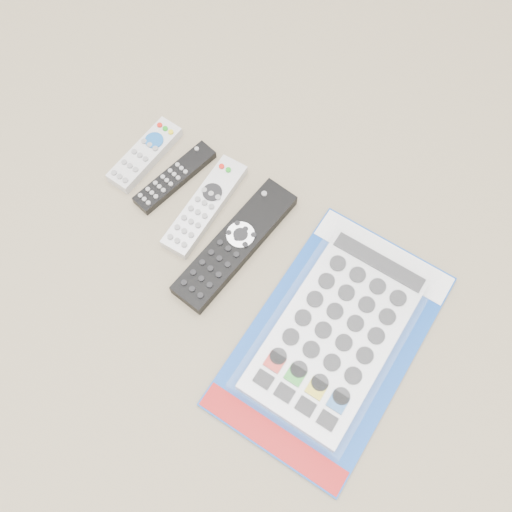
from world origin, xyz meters
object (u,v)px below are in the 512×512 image
Objects in this scene: remote_silver_dvd at (205,206)px; jumbo_remote_packaged at (336,333)px; remote_small_grey at (145,155)px; remote_slim_black at (174,178)px; remote_large_black at (235,244)px.

jumbo_remote_packaged is (0.28, -0.06, 0.01)m from remote_silver_dvd.
remote_silver_dvd is 0.50× the size of jumbo_remote_packaged.
jumbo_remote_packaged is at bearing -10.12° from remote_small_grey.
remote_small_grey is at bearing 167.03° from jumbo_remote_packaged.
remote_silver_dvd reaches higher than remote_slim_black.
remote_small_grey is 0.07m from remote_slim_black.
remote_small_grey is 0.22m from remote_large_black.
remote_slim_black is at bearing -4.14° from remote_small_grey.
remote_silver_dvd is 0.29m from jumbo_remote_packaged.
remote_large_black reaches higher than remote_silver_dvd.
remote_large_black is (0.22, -0.05, 0.00)m from remote_small_grey.
remote_small_grey is 0.39× the size of jumbo_remote_packaged.
jumbo_remote_packaged is (0.42, -0.08, 0.01)m from remote_small_grey.
remote_silver_dvd is 0.77× the size of remote_large_black.
remote_silver_dvd is (0.07, -0.01, 0.00)m from remote_slim_black.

